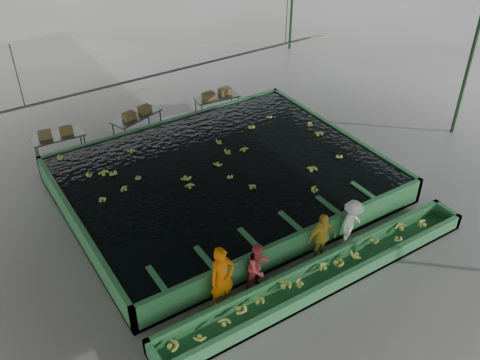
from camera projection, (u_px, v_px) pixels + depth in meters
ground at (248, 213)px, 16.95m from camera, size 80.00×80.00×0.00m
shed_roof at (250, 65)px, 14.09m from camera, size 20.00×22.00×0.04m
shed_posts at (249, 146)px, 15.52m from camera, size 20.00×22.00×5.00m
flotation_tank at (224, 179)px, 17.73m from camera, size 10.00×8.00×0.90m
tank_water at (224, 169)px, 17.50m from camera, size 9.70×7.70×0.00m
sorting_trough at (322, 276)px, 14.32m from camera, size 10.00×1.00×0.50m
cableway_rail at (171, 71)px, 18.69m from camera, size 0.08×0.08×14.00m
rail_hanger_left at (17, 77)px, 15.90m from camera, size 0.04×0.04×2.00m
rail_hanger_right at (287, 18)px, 20.34m from camera, size 0.04×0.04×2.00m
worker_a at (222, 278)px, 13.31m from camera, size 0.69×0.46×1.87m
worker_b at (259, 267)px, 13.91m from camera, size 0.81×0.68×1.49m
worker_c at (321, 237)px, 14.82m from camera, size 0.92×0.39×1.57m
worker_d at (352, 223)px, 15.33m from camera, size 1.14×0.92×1.54m
packing_table_left at (60, 146)px, 19.53m from camera, size 1.89×0.84×0.84m
packing_table_mid at (138, 126)px, 20.70m from camera, size 2.17×1.43×0.92m
packing_table_right at (217, 106)px, 22.18m from camera, size 1.91×0.93×0.84m
box_stack_left at (56, 136)px, 19.29m from camera, size 1.25×0.54×0.26m
box_stack_mid at (137, 116)px, 20.41m from camera, size 1.26×0.64×0.26m
box_stack_right at (217, 97)px, 21.93m from camera, size 1.29×0.42×0.28m
floating_bananas at (211, 158)px, 18.05m from camera, size 8.46×5.77×0.12m
trough_bananas at (323, 272)px, 14.24m from camera, size 9.19×0.61×0.12m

